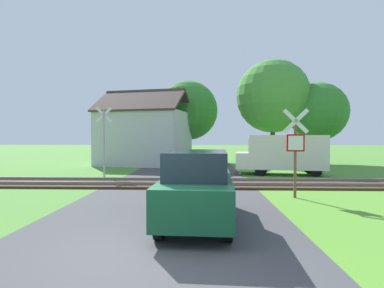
{
  "coord_description": "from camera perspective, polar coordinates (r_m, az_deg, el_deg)",
  "views": [
    {
      "loc": [
        0.98,
        -5.14,
        2.11
      ],
      "look_at": [
        0.5,
        9.16,
        1.8
      ],
      "focal_mm": 28.0,
      "sensor_mm": 36.0,
      "label": 1
    }
  ],
  "objects": [
    {
      "name": "crossing_sign_far",
      "position": [
        16.82,
        -16.44,
        1.38
      ],
      "size": [
        0.86,
        0.23,
        3.78
      ],
      "rotation": [
        0.0,
        0.0,
        0.23
      ],
      "color": "#9E9EA5",
      "rests_on": "ground"
    },
    {
      "name": "parked_car",
      "position": [
        7.47,
        1.07,
        -8.12
      ],
      "size": [
        1.85,
        4.08,
        1.78
      ],
      "rotation": [
        0.0,
        0.0,
        -0.05
      ],
      "color": "#144C2D",
      "rests_on": "ground"
    },
    {
      "name": "tree_far",
      "position": [
        26.39,
        22.84,
        5.64
      ],
      "size": [
        4.7,
        4.7,
        6.54
      ],
      "color": "#513823",
      "rests_on": "ground"
    },
    {
      "name": "tree_right",
      "position": [
        25.86,
        15.15,
        8.73
      ],
      "size": [
        6.0,
        6.0,
        8.51
      ],
      "color": "#513823",
      "rests_on": "ground"
    },
    {
      "name": "tree_center",
      "position": [
        26.53,
        -0.72,
        6.39
      ],
      "size": [
        5.18,
        5.18,
        7.09
      ],
      "color": "#513823",
      "rests_on": "ground"
    },
    {
      "name": "stop_sign_near",
      "position": [
        11.0,
        19.09,
        -0.55
      ],
      "size": [
        0.87,
        0.2,
        3.11
      ],
      "rotation": [
        0.0,
        0.0,
        2.99
      ],
      "color": "brown",
      "rests_on": "ground"
    },
    {
      "name": "road_asphalt",
      "position": [
        7.51,
        -5.86,
        -15.06
      ],
      "size": [
        6.44,
        80.0,
        0.01
      ],
      "primitive_type": "cube",
      "color": "#424244",
      "rests_on": "ground"
    },
    {
      "name": "ground_plane",
      "position": [
        5.64,
        -8.8,
        -20.72
      ],
      "size": [
        160.0,
        160.0,
        0.0
      ],
      "primitive_type": "plane",
      "color": "#4C8433"
    },
    {
      "name": "rail_track",
      "position": [
        13.49,
        -2.29,
        -7.51
      ],
      "size": [
        60.0,
        2.6,
        0.22
      ],
      "color": "#422D1E",
      "rests_on": "ground"
    },
    {
      "name": "house",
      "position": [
        23.76,
        -8.9,
        1.43
      ],
      "size": [
        7.55,
        6.79,
        5.86
      ],
      "rotation": [
        0.0,
        0.0,
        -0.2
      ],
      "color": "#B7B7BC",
      "rests_on": "ground"
    },
    {
      "name": "mail_truck",
      "position": [
        17.79,
        16.9,
        -1.62
      ],
      "size": [
        5.11,
        2.51,
        2.24
      ],
      "rotation": [
        0.0,
        0.0,
        1.43
      ],
      "color": "silver",
      "rests_on": "ground"
    }
  ]
}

